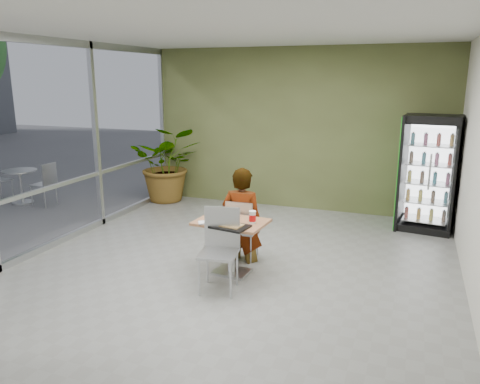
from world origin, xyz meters
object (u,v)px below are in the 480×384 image
chair_far (241,226)px  soda_cup (252,217)px  beverage_fridge (429,174)px  potted_plant (168,164)px  dining_table (231,236)px  seated_woman (242,224)px  cafeteria_tray (230,227)px  chair_near (220,242)px

chair_far → soda_cup: size_ratio=5.38×
beverage_fridge → potted_plant: (-5.19, 0.19, -0.19)m
dining_table → potted_plant: bearing=130.5°
seated_woman → beverage_fridge: 3.54m
dining_table → beverage_fridge: beverage_fridge is taller
dining_table → cafeteria_tray: 0.37m
cafeteria_tray → seated_woman: bearing=99.5°
dining_table → cafeteria_tray: cafeteria_tray is taller
chair_near → potted_plant: bearing=117.7°
seated_woman → soda_cup: (0.34, -0.53, 0.29)m
potted_plant → dining_table: bearing=-49.5°
cafeteria_tray → potted_plant: bearing=129.1°
chair_far → chair_near: chair_near is taller
chair_near → potted_plant: potted_plant is taller
chair_far → cafeteria_tray: (0.13, -0.76, 0.23)m
chair_far → beverage_fridge: 3.57m
dining_table → seated_woman: 0.53m
chair_far → chair_near: (0.07, -0.93, 0.08)m
soda_cup → potted_plant: potted_plant is taller
chair_far → chair_near: 0.93m
chair_near → cafeteria_tray: size_ratio=2.24×
seated_woman → dining_table: bearing=92.8°
seated_woman → soda_cup: size_ratio=9.98×
cafeteria_tray → beverage_fridge: 4.04m
cafeteria_tray → chair_far: bearing=99.8°
seated_woman → potted_plant: (-2.67, 2.64, 0.27)m
dining_table → cafeteria_tray: (0.09, -0.27, 0.23)m
soda_cup → beverage_fridge: size_ratio=0.08×
beverage_fridge → cafeteria_tray: bearing=-118.4°
soda_cup → beverage_fridge: (2.18, 2.98, 0.17)m
chair_far → seated_woman: (-0.00, 0.05, 0.01)m
chair_near → soda_cup: 0.57m
cafeteria_tray → beverage_fridge: beverage_fridge is taller
chair_near → soda_cup: size_ratio=6.15×
chair_far → soda_cup: soda_cup is taller
dining_table → potted_plant: 4.18m
beverage_fridge → soda_cup: bearing=-118.3°
seated_woman → beverage_fridge: bearing=-137.6°
chair_near → beverage_fridge: size_ratio=0.52×
dining_table → chair_near: 0.45m
soda_cup → cafeteria_tray: size_ratio=0.36×
chair_near → potted_plant: (-2.74, 3.62, 0.20)m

